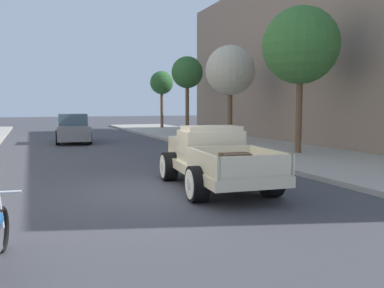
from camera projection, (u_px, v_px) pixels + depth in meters
name	position (u px, v px, depth m)	size (l,w,h in m)	color
ground_plane	(161.00, 191.00, 10.02)	(140.00, 140.00, 0.00)	#3D3D42
sidewalk_right	(382.00, 171.00, 12.69)	(5.50, 64.00, 0.15)	#9E998E
hotrod_truck_cream	(212.00, 157.00, 10.63)	(2.47, 5.04, 1.58)	beige
car_background_grey	(73.00, 129.00, 23.00)	(2.04, 4.39, 1.65)	slate
street_tree_nearest	(301.00, 46.00, 16.53)	(3.14, 3.14, 5.98)	brown
street_tree_second	(230.00, 71.00, 21.82)	(2.69, 2.69, 5.20)	brown
street_tree_third	(187.00, 73.00, 28.32)	(2.21, 2.21, 5.38)	brown
street_tree_farthest	(162.00, 83.00, 36.00)	(2.06, 2.06, 5.01)	brown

